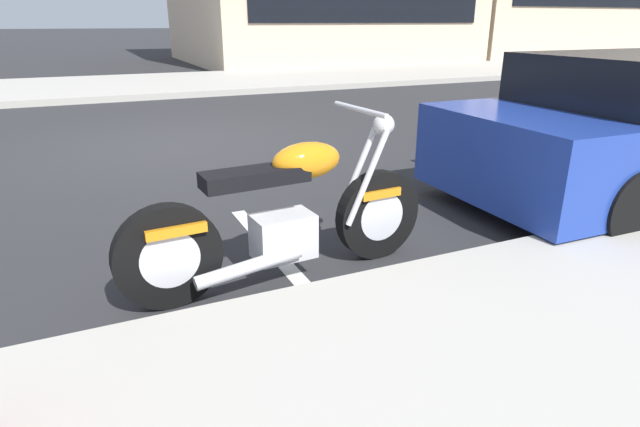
# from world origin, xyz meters

# --- Properties ---
(ground_plane) EXTENTS (260.00, 260.00, 0.00)m
(ground_plane) POSITION_xyz_m (0.00, 0.00, 0.00)
(ground_plane) COLOR #28282B
(sidewalk_far_curb) EXTENTS (120.00, 5.00, 0.14)m
(sidewalk_far_curb) POSITION_xyz_m (12.00, 7.26, 0.07)
(sidewalk_far_curb) COLOR #ADA89E
(sidewalk_far_curb) RESTS_ON ground
(parking_stall_stripe) EXTENTS (0.12, 2.20, 0.01)m
(parking_stall_stripe) POSITION_xyz_m (0.00, -4.16, 0.00)
(parking_stall_stripe) COLOR silver
(parking_stall_stripe) RESTS_ON ground
(parked_motorcycle) EXTENTS (2.18, 0.62, 1.13)m
(parked_motorcycle) POSITION_xyz_m (-0.05, -4.48, 0.44)
(parked_motorcycle) COLOR black
(parked_motorcycle) RESTS_ON ground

